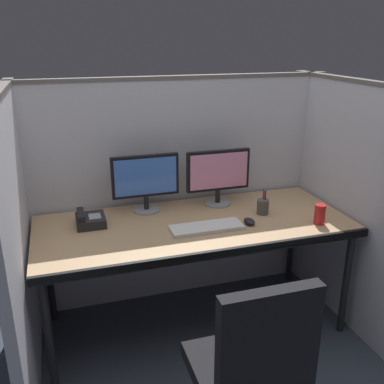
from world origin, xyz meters
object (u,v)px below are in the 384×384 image
at_px(computer_mouse, 249,221).
at_px(pen_cup, 263,207).
at_px(desk, 195,231).
at_px(soda_can, 320,214).
at_px(monitor_right, 218,174).
at_px(keyboard_main, 207,227).
at_px(desk_phone, 90,220).
at_px(monitor_left, 145,179).

distance_m(computer_mouse, pen_cup, 0.20).
distance_m(desk, soda_can, 0.76).
bearing_deg(monitor_right, desk, -133.13).
bearing_deg(keyboard_main, monitor_right, 60.56).
bearing_deg(desk_phone, pen_cup, -7.79).
height_order(keyboard_main, soda_can, soda_can).
relative_size(keyboard_main, computer_mouse, 4.48).
height_order(desk, monitor_left, monitor_left).
relative_size(computer_mouse, desk_phone, 0.51).
bearing_deg(soda_can, desk_phone, 163.67).
height_order(desk, soda_can, soda_can).
relative_size(monitor_right, pen_cup, 2.65).
height_order(monitor_left, computer_mouse, monitor_left).
distance_m(monitor_right, soda_can, 0.70).
relative_size(monitor_right, keyboard_main, 1.00).
distance_m(desk_phone, pen_cup, 1.08).
relative_size(monitor_left, desk_phone, 2.26).
bearing_deg(desk_phone, keyboard_main, -22.07).
distance_m(desk, keyboard_main, 0.12).
height_order(monitor_left, monitor_right, same).
bearing_deg(desk, soda_can, -17.58).
bearing_deg(monitor_left, pen_cup, -20.72).
xyz_separation_m(computer_mouse, pen_cup, (0.15, 0.12, 0.03)).
xyz_separation_m(monitor_right, computer_mouse, (0.07, -0.37, -0.20)).
bearing_deg(keyboard_main, computer_mouse, -1.43).
distance_m(desk_phone, soda_can, 1.38).
bearing_deg(keyboard_main, monitor_left, 126.25).
bearing_deg(monitor_right, desk_phone, -173.62).
bearing_deg(desk_phone, soda_can, -16.33).
bearing_deg(computer_mouse, desk_phone, 163.64).
xyz_separation_m(monitor_left, monitor_right, (0.48, -0.02, 0.00)).
xyz_separation_m(desk, soda_can, (0.72, -0.23, 0.11)).
bearing_deg(monitor_left, computer_mouse, -35.20).
xyz_separation_m(monitor_left, pen_cup, (0.70, -0.26, -0.17)).
bearing_deg(desk, keyboard_main, -69.16).
xyz_separation_m(desk, desk_phone, (-0.61, 0.16, 0.08)).
distance_m(monitor_left, computer_mouse, 0.70).
height_order(monitor_left, keyboard_main, monitor_left).
bearing_deg(pen_cup, monitor_right, 131.85).
distance_m(computer_mouse, soda_can, 0.43).
bearing_deg(monitor_right, soda_can, -45.59).
distance_m(monitor_left, monitor_right, 0.48).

